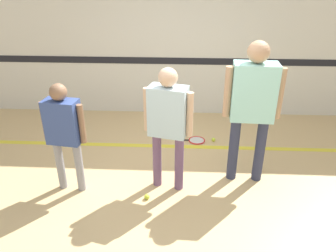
{
  "coord_description": "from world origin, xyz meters",
  "views": [
    {
      "loc": [
        0.21,
        -3.46,
        2.59
      ],
      "look_at": [
        0.03,
        0.03,
        0.87
      ],
      "focal_mm": 35.0,
      "sensor_mm": 36.0,
      "label": 1
    }
  ],
  "objects_px": {
    "person_student_left": "(64,127)",
    "person_student_right": "(253,99)",
    "person_instructor": "(168,118)",
    "tennis_ball_by_spare_racket": "(213,140)",
    "racket_spare_on_floor": "(196,140)",
    "tennis_ball_near_instructor": "(147,197)"
  },
  "relations": [
    {
      "from": "person_instructor",
      "to": "tennis_ball_by_spare_racket",
      "type": "distance_m",
      "value": 1.7
    },
    {
      "from": "racket_spare_on_floor",
      "to": "tennis_ball_by_spare_racket",
      "type": "xyz_separation_m",
      "value": [
        0.29,
        -0.01,
        0.02
      ]
    },
    {
      "from": "person_student_left",
      "to": "person_student_right",
      "type": "relative_size",
      "value": 0.77
    },
    {
      "from": "tennis_ball_near_instructor",
      "to": "tennis_ball_by_spare_racket",
      "type": "height_order",
      "value": "same"
    },
    {
      "from": "tennis_ball_near_instructor",
      "to": "person_instructor",
      "type": "bearing_deg",
      "value": 48.73
    },
    {
      "from": "tennis_ball_near_instructor",
      "to": "tennis_ball_by_spare_racket",
      "type": "distance_m",
      "value": 1.78
    },
    {
      "from": "person_instructor",
      "to": "racket_spare_on_floor",
      "type": "xyz_separation_m",
      "value": [
        0.39,
        1.24,
        -0.97
      ]
    },
    {
      "from": "person_instructor",
      "to": "tennis_ball_by_spare_racket",
      "type": "xyz_separation_m",
      "value": [
        0.68,
        1.24,
        -0.95
      ]
    },
    {
      "from": "person_student_right",
      "to": "tennis_ball_near_instructor",
      "type": "relative_size",
      "value": 27.93
    },
    {
      "from": "person_instructor",
      "to": "tennis_ball_near_instructor",
      "type": "distance_m",
      "value": 1.02
    },
    {
      "from": "person_instructor",
      "to": "tennis_ball_near_instructor",
      "type": "height_order",
      "value": "person_instructor"
    },
    {
      "from": "person_student_left",
      "to": "tennis_ball_by_spare_racket",
      "type": "height_order",
      "value": "person_student_left"
    },
    {
      "from": "person_student_left",
      "to": "person_student_right",
      "type": "xyz_separation_m",
      "value": [
        2.24,
        0.34,
        0.26
      ]
    },
    {
      "from": "person_instructor",
      "to": "tennis_ball_by_spare_racket",
      "type": "bearing_deg",
      "value": 74.94
    },
    {
      "from": "person_student_left",
      "to": "tennis_ball_near_instructor",
      "type": "relative_size",
      "value": 21.45
    },
    {
      "from": "person_student_right",
      "to": "racket_spare_on_floor",
      "type": "height_order",
      "value": "person_student_right"
    },
    {
      "from": "person_student_left",
      "to": "person_student_right",
      "type": "height_order",
      "value": "person_student_right"
    },
    {
      "from": "person_student_right",
      "to": "tennis_ball_by_spare_racket",
      "type": "distance_m",
      "value": 1.53
    },
    {
      "from": "tennis_ball_near_instructor",
      "to": "racket_spare_on_floor",
      "type": "bearing_deg",
      "value": 67.33
    },
    {
      "from": "person_instructor",
      "to": "racket_spare_on_floor",
      "type": "bearing_deg",
      "value": 86.31
    },
    {
      "from": "person_student_left",
      "to": "tennis_ball_near_instructor",
      "type": "height_order",
      "value": "person_student_left"
    },
    {
      "from": "person_student_right",
      "to": "racket_spare_on_floor",
      "type": "relative_size",
      "value": 3.85
    }
  ]
}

